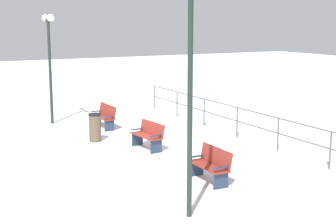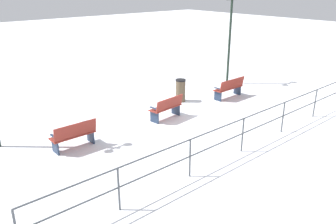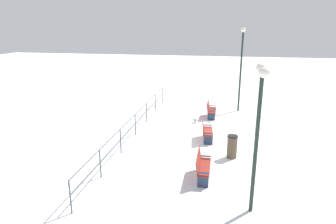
# 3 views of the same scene
# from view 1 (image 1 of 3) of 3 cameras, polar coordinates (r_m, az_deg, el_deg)

# --- Properties ---
(ground_plane) EXTENTS (80.00, 80.00, 0.00)m
(ground_plane) POSITION_cam_1_polar(r_m,az_deg,el_deg) (16.76, -2.58, -4.29)
(ground_plane) COLOR white
(ground_plane) RESTS_ON ground
(bench_nearest) EXTENTS (0.51, 1.61, 0.93)m
(bench_nearest) POSITION_cam_1_polar(r_m,az_deg,el_deg) (20.16, -7.29, -0.42)
(bench_nearest) COLOR maroon
(bench_nearest) RESTS_ON ground
(bench_second) EXTENTS (0.67, 1.45, 0.91)m
(bench_second) POSITION_cam_1_polar(r_m,az_deg,el_deg) (16.70, -2.27, -2.67)
(bench_second) COLOR maroon
(bench_second) RESTS_ON ground
(bench_third) EXTENTS (0.55, 1.43, 0.92)m
(bench_third) POSITION_cam_1_polar(r_m,az_deg,el_deg) (13.41, 4.94, -6.04)
(bench_third) COLOR maroon
(bench_third) RESTS_ON ground
(lamppost_near) EXTENTS (0.30, 1.13, 4.51)m
(lamppost_near) POSITION_cam_1_polar(r_m,az_deg,el_deg) (21.07, -13.48, 7.44)
(lamppost_near) COLOR #1E2D23
(lamppost_near) RESTS_ON ground
(lamppost_middle) EXTENTS (0.27, 0.99, 5.31)m
(lamppost_middle) POSITION_cam_1_polar(r_m,az_deg,el_deg) (10.43, 2.58, 6.80)
(lamppost_middle) COLOR #1E2D23
(lamppost_middle) RESTS_ON ground
(waterfront_railing) EXTENTS (0.05, 13.78, 1.14)m
(waterfront_railing) POSITION_cam_1_polar(r_m,az_deg,el_deg) (18.46, 7.93, -0.55)
(waterfront_railing) COLOR #4C5156
(waterfront_railing) RESTS_ON ground
(trash_bin) EXTENTS (0.45, 0.45, 1.01)m
(trash_bin) POSITION_cam_1_polar(r_m,az_deg,el_deg) (17.91, -8.36, -1.76)
(trash_bin) COLOR brown
(trash_bin) RESTS_ON ground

